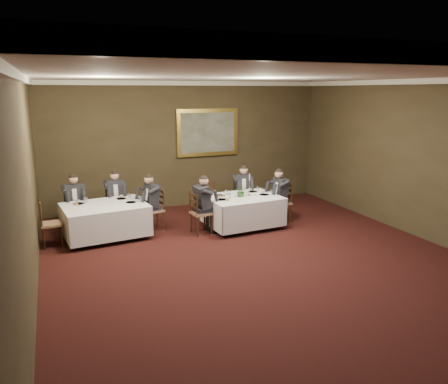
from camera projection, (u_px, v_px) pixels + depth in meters
ground at (267, 267)px, 8.21m from camera, size 10.00×10.00×0.00m
ceiling at (272, 75)px, 7.41m from camera, size 8.00×10.00×0.10m
back_wall at (188, 145)px, 12.34m from camera, size 8.00×0.10×3.50m
left_wall at (26, 196)px, 6.37m from camera, size 0.10×10.00×3.50m
right_wall at (437, 163)px, 9.25m from camera, size 0.10×10.00×3.50m
crown_molding at (272, 79)px, 7.43m from camera, size 8.00×10.00×0.12m
table_main at (243, 209)px, 10.54m from camera, size 1.83×1.44×0.67m
table_second at (105, 218)px, 9.79m from camera, size 1.96×1.58×0.67m
chair_main_backleft at (210, 209)px, 11.17m from camera, size 0.45×0.43×1.00m
chair_main_backright at (242, 205)px, 11.56m from camera, size 0.51×0.49×1.00m
diner_main_backright at (243, 197)px, 11.50m from camera, size 0.48×0.54×1.35m
chair_main_endleft at (201, 221)px, 10.11m from camera, size 0.47×0.49×1.00m
diner_main_endleft at (201, 212)px, 10.07m from camera, size 0.53×0.46×1.35m
chair_main_endright at (281, 210)px, 11.05m from camera, size 0.45×0.47×1.00m
diner_main_endright at (281, 202)px, 10.99m from camera, size 0.50×0.44×1.35m
chair_sec_backleft at (76, 218)px, 10.40m from camera, size 0.47×0.46×1.00m
diner_sec_backleft at (75, 209)px, 10.33m from camera, size 0.45×0.51×1.35m
chair_sec_backright at (116, 213)px, 10.85m from camera, size 0.45×0.43×1.00m
diner_sec_backright at (116, 204)px, 10.79m from camera, size 0.43×0.49×1.35m
chair_sec_endright at (154, 218)px, 10.36m from camera, size 0.50×0.52×1.00m
diner_sec_endright at (153, 209)px, 10.30m from camera, size 0.55×0.49×1.35m
chair_sec_endleft at (52, 233)px, 9.30m from camera, size 0.44×0.46×1.00m
centerpiece at (241, 191)px, 10.42m from camera, size 0.28×0.25×0.30m
candlestick at (249, 187)px, 10.55m from camera, size 0.08×0.08×0.54m
place_setting_table_main at (220, 194)px, 10.63m from camera, size 0.33×0.31×0.14m
place_setting_table_second at (81, 202)px, 9.85m from camera, size 0.33×0.31×0.14m
painting at (208, 132)px, 12.41m from camera, size 1.82×0.09×1.34m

